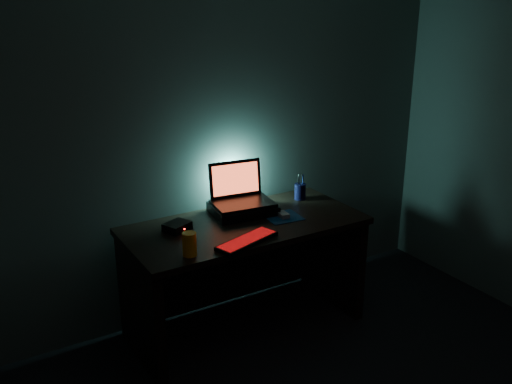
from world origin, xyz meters
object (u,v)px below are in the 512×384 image
juice_glass (189,244)px  router (177,227)px  laptop (240,193)px  mouse (283,215)px  pen_cup (300,192)px  keyboard (247,241)px

juice_glass → router: bearing=77.4°
laptop → mouse: 0.32m
mouse → pen_cup: (0.29, 0.22, 0.04)m
laptop → pen_cup: 0.47m
pen_cup → juice_glass: juice_glass is taller
laptop → mouse: size_ratio=4.54×
pen_cup → router: size_ratio=0.61×
mouse → pen_cup: size_ratio=0.81×
juice_glass → router: 0.37m
laptop → keyboard: bearing=-107.7°
keyboard → router: size_ratio=2.34×
keyboard → mouse: (0.39, 0.22, 0.01)m
laptop → router: laptop is taller
laptop → router: bearing=-161.7°
keyboard → router: (-0.27, 0.37, 0.01)m
pen_cup → mouse: bearing=-142.5°
router → pen_cup: bearing=-18.7°
pen_cup → router: bearing=-175.8°
router → keyboard: bearing=-76.8°
mouse → router: router is taller
mouse → pen_cup: pen_cup is taller
juice_glass → laptop: bearing=38.4°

